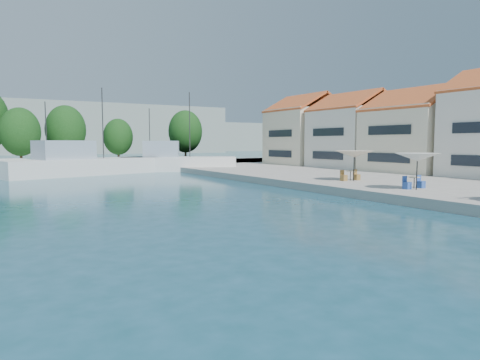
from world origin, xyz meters
TOP-DOWN VIEW (x-y plane):
  - quay_right at (22.00, 30.00)m, footprint 32.00×92.00m
  - quay_far at (-8.00, 67.00)m, footprint 90.00×16.00m
  - hill_east at (40.00, 180.00)m, footprint 140.00×40.00m
  - building_04 at (24.00, 33.00)m, footprint 9.00×8.80m
  - building_05 at (24.00, 42.00)m, footprint 8.40×8.80m
  - building_06 at (24.00, 51.00)m, footprint 9.00×8.80m
  - trawler_03 at (-4.81, 54.00)m, footprint 18.98×9.77m
  - trawler_04 at (6.18, 54.49)m, footprint 14.33×9.44m
  - tree_05 at (-10.24, 68.01)m, footprint 5.14×5.14m
  - tree_06 at (-4.12, 71.12)m, footprint 5.67×5.67m
  - tree_07 at (3.66, 71.90)m, footprint 4.54×4.54m
  - tree_08 at (14.66, 70.99)m, footprint 5.66×5.66m
  - umbrella_white at (9.08, 21.74)m, footprint 2.77×2.77m
  - umbrella_cream at (10.40, 28.40)m, footprint 3.03×3.03m
  - cafe_table_02 at (9.66, 22.34)m, footprint 1.82×0.70m
  - cafe_table_03 at (10.46, 28.81)m, footprint 1.82×0.70m

SIDE VIEW (x-z plane):
  - quay_right at x=22.00m, z-range 0.00..0.60m
  - quay_far at x=-8.00m, z-range 0.00..0.60m
  - cafe_table_02 at x=9.66m, z-range 0.51..1.27m
  - cafe_table_03 at x=10.46m, z-range 0.51..1.27m
  - trawler_03 at x=-4.81m, z-range -4.03..6.17m
  - trawler_04 at x=6.18m, z-range -4.03..6.17m
  - umbrella_white at x=9.08m, z-range 1.51..3.83m
  - umbrella_cream at x=10.40m, z-range 1.52..3.87m
  - tree_07 at x=3.66m, z-range 1.12..7.84m
  - tree_05 at x=-10.24m, z-range 1.18..8.79m
  - building_04 at x=24.00m, z-range 0.42..9.62m
  - building_05 at x=24.00m, z-range 0.41..10.11m
  - tree_08 at x=14.66m, z-range 1.25..9.63m
  - tree_06 at x=-4.12m, z-range 1.25..9.64m
  - building_06 at x=24.00m, z-range 0.40..10.60m
  - hill_east at x=40.00m, z-range 0.00..12.00m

